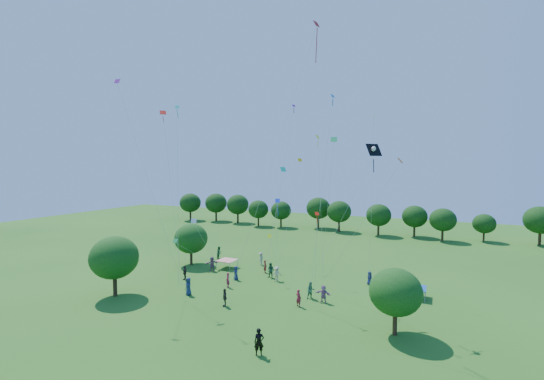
% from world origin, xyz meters
% --- Properties ---
extents(ground, '(160.00, 160.00, 0.00)m').
position_xyz_m(ground, '(0.00, 0.00, 0.00)').
color(ground, '#316B20').
extents(near_tree_west, '(4.82, 4.82, 6.16)m').
position_xyz_m(near_tree_west, '(-15.36, 8.91, 3.98)').
color(near_tree_west, '#422B19').
rests_on(near_tree_west, ground).
extents(near_tree_north, '(4.45, 4.45, 5.56)m').
position_xyz_m(near_tree_north, '(-15.68, 21.97, 3.55)').
color(near_tree_north, '#422B19').
rests_on(near_tree_north, ground).
extents(near_tree_east, '(4.09, 4.09, 5.29)m').
position_xyz_m(near_tree_east, '(11.65, 11.78, 3.44)').
color(near_tree_east, '#422B19').
rests_on(near_tree_east, ground).
extents(treeline, '(88.01, 8.77, 6.77)m').
position_xyz_m(treeline, '(-1.73, 55.43, 4.09)').
color(treeline, '#422B19').
rests_on(treeline, ground).
extents(tent_red_stripe, '(2.20, 2.20, 1.10)m').
position_xyz_m(tent_red_stripe, '(-10.30, 22.41, 1.04)').
color(tent_red_stripe, red).
rests_on(tent_red_stripe, ground).
extents(tent_blue, '(2.20, 2.20, 1.10)m').
position_xyz_m(tent_blue, '(12.58, 21.13, 1.04)').
color(tent_blue, '#18479D').
rests_on(tent_blue, ground).
extents(man_in_black, '(0.85, 0.76, 1.92)m').
position_xyz_m(man_in_black, '(3.34, 4.52, 0.96)').
color(man_in_black, black).
rests_on(man_in_black, ground).
extents(crowd_person_0, '(0.83, 0.80, 1.52)m').
position_xyz_m(crowd_person_0, '(7.76, 23.32, 0.76)').
color(crowd_person_0, '#1B2050').
rests_on(crowd_person_0, ground).
extents(crowd_person_1, '(0.71, 0.69, 1.62)m').
position_xyz_m(crowd_person_1, '(-6.23, 15.94, 0.81)').
color(crowd_person_1, maroon).
rests_on(crowd_person_1, ground).
extents(crowd_person_2, '(0.59, 0.96, 1.85)m').
position_xyz_m(crowd_person_2, '(-13.78, 25.97, 0.92)').
color(crowd_person_2, '#265A33').
rests_on(crowd_person_2, ground).
extents(crowd_person_3, '(0.54, 1.14, 1.72)m').
position_xyz_m(crowd_person_3, '(-7.02, 25.71, 0.86)').
color(crowd_person_3, '#AC9E8A').
rests_on(crowd_person_3, ground).
extents(crowd_person_4, '(0.93, 1.08, 1.70)m').
position_xyz_m(crowd_person_4, '(-3.65, 11.20, 0.85)').
color(crowd_person_4, '#37302C').
rests_on(crowd_person_4, ground).
extents(crowd_person_5, '(1.57, 1.73, 1.85)m').
position_xyz_m(crowd_person_5, '(-11.36, 20.52, 0.93)').
color(crowd_person_5, '#864E76').
rests_on(crowd_person_5, ground).
extents(crowd_person_6, '(0.86, 0.89, 1.63)m').
position_xyz_m(crowd_person_6, '(-6.76, 18.64, 0.82)').
color(crowd_person_6, navy).
rests_on(crowd_person_6, ground).
extents(crowd_person_7, '(0.71, 0.59, 1.63)m').
position_xyz_m(crowd_person_7, '(2.72, 14.08, 0.82)').
color(crowd_person_7, maroon).
rests_on(crowd_person_7, ground).
extents(crowd_person_8, '(0.92, 0.54, 1.81)m').
position_xyz_m(crowd_person_8, '(-3.37, 21.01, 0.90)').
color(crowd_person_8, '#235235').
rests_on(crowd_person_8, ground).
extents(crowd_person_9, '(1.20, 0.92, 1.67)m').
position_xyz_m(crowd_person_9, '(-2.28, 20.30, 0.84)').
color(crowd_person_9, '#B8A993').
rests_on(crowd_person_9, ground).
extents(crowd_person_10, '(0.70, 1.06, 1.67)m').
position_xyz_m(crowd_person_10, '(-12.28, 16.25, 0.84)').
color(crowd_person_10, '#3A302F').
rests_on(crowd_person_10, ground).
extents(crowd_person_11, '(1.64, 0.77, 1.70)m').
position_xyz_m(crowd_person_11, '(4.57, 16.06, 0.85)').
color(crowd_person_11, '#97588D').
rests_on(crowd_person_11, ground).
extents(crowd_person_12, '(1.02, 0.87, 1.82)m').
position_xyz_m(crowd_person_12, '(-8.68, 12.25, 0.91)').
color(crowd_person_12, navy).
rests_on(crowd_person_12, ground).
extents(crowd_person_13, '(0.65, 0.71, 1.60)m').
position_xyz_m(crowd_person_13, '(-4.88, 22.63, 0.80)').
color(crowd_person_13, maroon).
rests_on(crowd_person_13, ground).
extents(crowd_person_14, '(0.95, 0.87, 1.72)m').
position_xyz_m(crowd_person_14, '(3.15, 16.48, 0.86)').
color(crowd_person_14, '#2B6645').
rests_on(crowd_person_14, ground).
extents(pirate_kite, '(6.72, 1.40, 13.96)m').
position_xyz_m(pirate_kite, '(9.14, 15.25, 14.49)').
color(pirate_kite, black).
extents(red_high_kite, '(7.95, 2.86, 25.10)m').
position_xyz_m(red_high_kite, '(2.51, 14.24, 20.65)').
color(red_high_kite, red).
extents(small_kite_0, '(7.80, 3.90, 12.56)m').
position_xyz_m(small_kite_0, '(9.95, 11.39, 10.43)').
color(small_kite_0, '#B9520A').
extents(small_kite_1, '(0.44, 0.44, 7.81)m').
position_xyz_m(small_kite_1, '(4.50, 13.94, 7.28)').
color(small_kite_1, '#FD240D').
extents(small_kite_2, '(0.92, 1.58, 4.19)m').
position_xyz_m(small_kite_2, '(-2.85, 19.87, 4.84)').
color(small_kite_2, '#F5FF16').
extents(small_kite_3, '(2.07, 2.07, 14.84)m').
position_xyz_m(small_kite_3, '(4.74, 17.83, 13.04)').
color(small_kite_3, '#1C9A4F').
extents(small_kite_4, '(1.79, 1.66, 18.58)m').
position_xyz_m(small_kite_4, '(4.94, 15.10, 14.00)').
color(small_kite_4, blue).
extents(small_kite_5, '(2.79, 2.27, 19.70)m').
position_xyz_m(small_kite_5, '(-3.01, 24.77, 14.73)').
color(small_kite_5, '#6B1AA1').
extents(small_kite_6, '(0.50, 2.31, 17.76)m').
position_xyz_m(small_kite_6, '(7.87, 23.36, 14.00)').
color(small_kite_6, white).
extents(small_kite_7, '(0.80, 5.13, 11.89)m').
position_xyz_m(small_kite_7, '(-4.60, 27.04, 11.35)').
color(small_kite_7, '#0CB990').
extents(small_kite_8, '(3.83, 1.96, 17.87)m').
position_xyz_m(small_kite_8, '(-11.44, 12.52, 15.42)').
color(small_kite_8, red).
extents(small_kite_9, '(1.72, 3.52, 12.95)m').
position_xyz_m(small_kite_9, '(-1.17, 23.17, 11.02)').
color(small_kite_9, yellow).
extents(small_kite_10, '(1.10, 0.64, 15.27)m').
position_xyz_m(small_kite_10, '(3.05, 19.22, 12.99)').
color(small_kite_10, '#E0FB16').
extents(small_kite_11, '(3.19, 4.15, 3.76)m').
position_xyz_m(small_kite_11, '(-12.15, 15.30, 4.34)').
color(small_kite_11, '#198D43').
extents(small_kite_12, '(0.62, 0.51, 8.21)m').
position_xyz_m(small_kite_12, '(-2.48, 20.93, 8.08)').
color(small_kite_12, '#1635DE').
extents(small_kite_13, '(7.06, 1.48, 20.82)m').
position_xyz_m(small_kite_13, '(-13.63, 10.24, 16.44)').
color(small_kite_13, '#811895').
extents(small_kite_14, '(1.06, 3.91, 6.10)m').
position_xyz_m(small_kite_14, '(-10.41, 16.13, 6.42)').
color(small_kite_14, white).
extents(small_kite_15, '(0.66, 0.51, 17.84)m').
position_xyz_m(small_kite_15, '(-8.71, 10.90, 13.67)').
color(small_kite_15, '#0BB19F').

